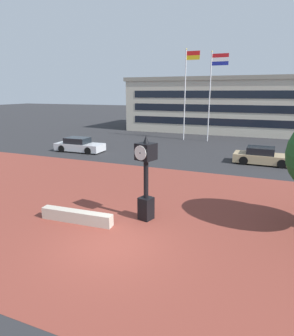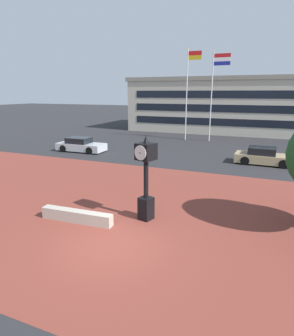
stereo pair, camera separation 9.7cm
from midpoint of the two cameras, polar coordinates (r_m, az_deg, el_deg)
ground_plane at (r=10.82m, az=-6.71°, el=-14.71°), size 200.00×200.00×0.00m
plaza_brick_paving at (r=13.55m, az=0.32°, el=-8.25°), size 44.00×14.77×0.01m
planter_wall at (r=12.65m, az=-13.43°, el=-9.21°), size 3.22×0.59×0.50m
street_clock at (r=12.00m, az=0.03°, el=-1.69°), size 0.85×0.88×3.62m
car_street_near at (r=23.54m, az=22.10°, el=2.07°), size 4.27×2.00×1.28m
car_street_mid at (r=27.24m, az=-12.81°, el=4.39°), size 4.48×1.96×1.28m
flagpole_primary at (r=33.11m, az=8.15°, el=15.19°), size 1.55×0.14×9.75m
flagpole_secondary at (r=32.51m, az=13.12°, el=15.06°), size 1.80×0.14×9.37m
civic_building at (r=43.56m, az=16.94°, el=11.90°), size 27.67×13.29×7.17m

